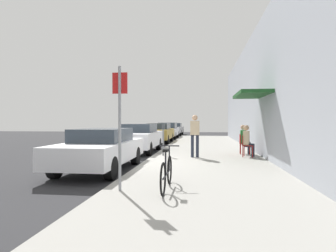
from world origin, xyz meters
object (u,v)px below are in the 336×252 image
(parked_car_0, at_px, (101,148))
(cafe_chair_0, at_px, (246,144))
(parked_car_2, at_px, (159,133))
(street_sign, at_px, (120,118))
(cafe_chair_1, at_px, (243,143))
(parked_car_1, at_px, (139,137))
(parked_car_4, at_px, (174,129))
(parking_meter, at_px, (163,137))
(bicycle_0, at_px, (167,173))
(parked_car_3, at_px, (168,130))
(pedestrian_standing, at_px, (195,132))
(seated_patron_1, at_px, (244,138))
(seated_patron_0, at_px, (248,140))

(parked_car_0, xyz_separation_m, cafe_chair_0, (4.97, 3.14, -0.08))
(parked_car_2, bearing_deg, street_sign, -84.09)
(cafe_chair_1, bearing_deg, parked_car_1, 166.80)
(parked_car_4, distance_m, parking_meter, 19.77)
(parked_car_0, bearing_deg, parking_meter, 63.83)
(parked_car_0, xyz_separation_m, bicycle_0, (2.46, -2.71, -0.23))
(parked_car_4, height_order, parking_meter, parking_meter)
(parked_car_3, distance_m, street_sign, 19.79)
(parked_car_2, height_order, parked_car_3, parked_car_3)
(bicycle_0, bearing_deg, cafe_chair_1, 69.80)
(parking_meter, height_order, cafe_chair_1, parking_meter)
(parked_car_1, distance_m, parked_car_4, 17.60)
(parking_meter, bearing_deg, pedestrian_standing, -18.81)
(parked_car_0, height_order, pedestrian_standing, pedestrian_standing)
(parked_car_3, relative_size, parked_car_4, 1.00)
(street_sign, bearing_deg, pedestrian_standing, 76.01)
(cafe_chair_0, xyz_separation_m, seated_patron_1, (0.06, 0.96, 0.19))
(cafe_chair_0, bearing_deg, parked_car_3, 109.99)
(bicycle_0, bearing_deg, parked_car_2, 99.77)
(parked_car_2, relative_size, seated_patron_0, 3.41)
(parked_car_2, distance_m, bicycle_0, 14.50)
(cafe_chair_0, distance_m, seated_patron_0, 0.20)
(bicycle_0, distance_m, cafe_chair_1, 7.26)
(parked_car_1, distance_m, parked_car_3, 11.53)
(cafe_chair_1, bearing_deg, bicycle_0, -110.20)
(parked_car_0, distance_m, pedestrian_standing, 3.98)
(street_sign, bearing_deg, parked_car_1, 100.40)
(bicycle_0, relative_size, seated_patron_0, 1.33)
(parked_car_2, distance_m, seated_patron_0, 9.83)
(parked_car_4, xyz_separation_m, cafe_chair_0, (4.97, -19.72, -0.09))
(seated_patron_0, height_order, seated_patron_1, same)
(parked_car_4, relative_size, cafe_chair_1, 5.06)
(cafe_chair_1, xyz_separation_m, pedestrian_standing, (-2.07, -1.40, 0.50))
(parked_car_2, relative_size, seated_patron_1, 3.41)
(parking_meter, relative_size, cafe_chair_1, 1.52)
(parked_car_2, height_order, bicycle_0, parked_car_2)
(parking_meter, bearing_deg, seated_patron_0, -0.50)
(parked_car_1, relative_size, parked_car_3, 1.00)
(parked_car_3, xyz_separation_m, parked_car_4, (0.00, 6.06, -0.02))
(seated_patron_0, bearing_deg, parked_car_0, -148.15)
(parking_meter, height_order, cafe_chair_0, parking_meter)
(parked_car_1, distance_m, parking_meter, 2.62)
(parked_car_2, xyz_separation_m, seated_patron_0, (5.03, -8.45, 0.08))
(parked_car_2, bearing_deg, parked_car_0, -90.00)
(parked_car_0, xyz_separation_m, parked_car_4, (-0.00, 22.86, 0.01))
(bicycle_0, height_order, pedestrian_standing, pedestrian_standing)
(parked_car_2, distance_m, seated_patron_1, 9.01)
(street_sign, xyz_separation_m, seated_patron_0, (3.53, 6.03, -0.82))
(seated_patron_1, bearing_deg, bicycle_0, -110.66)
(parked_car_1, bearing_deg, cafe_chair_0, -23.16)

